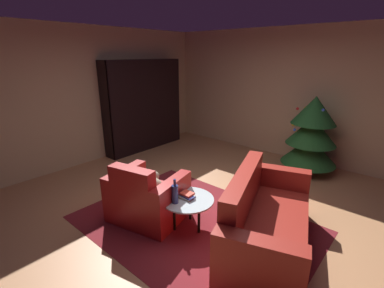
% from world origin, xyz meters
% --- Properties ---
extents(ground_plane, '(7.27, 7.27, 0.00)m').
position_xyz_m(ground_plane, '(0.00, 0.00, 0.00)').
color(ground_plane, '#B2794F').
extents(wall_back, '(6.18, 0.06, 2.69)m').
position_xyz_m(wall_back, '(0.00, 2.93, 1.35)').
color(wall_back, tan).
rests_on(wall_back, ground).
extents(wall_left, '(0.06, 5.93, 2.69)m').
position_xyz_m(wall_left, '(-3.06, 0.00, 1.35)').
color(wall_left, tan).
rests_on(wall_left, ground).
extents(area_rug, '(2.99, 2.14, 0.01)m').
position_xyz_m(area_rug, '(0.10, -0.38, 0.00)').
color(area_rug, maroon).
rests_on(area_rug, ground).
extents(bookshelf_unit, '(0.34, 2.01, 2.04)m').
position_xyz_m(bookshelf_unit, '(-2.81, 1.39, 1.00)').
color(bookshelf_unit, black).
rests_on(bookshelf_unit, ground).
extents(armchair_red, '(1.07, 0.95, 0.85)m').
position_xyz_m(armchair_red, '(-0.49, -0.68, 0.30)').
color(armchair_red, maroon).
rests_on(armchair_red, ground).
extents(couch_red, '(1.35, 2.00, 0.90)m').
position_xyz_m(couch_red, '(0.97, -0.15, 0.31)').
color(couch_red, maroon).
rests_on(couch_red, ground).
extents(coffee_table, '(0.66, 0.66, 0.42)m').
position_xyz_m(coffee_table, '(0.07, -0.47, 0.37)').
color(coffee_table, black).
rests_on(coffee_table, ground).
extents(book_stack_on_table, '(0.22, 0.18, 0.07)m').
position_xyz_m(book_stack_on_table, '(0.04, -0.46, 0.44)').
color(book_stack_on_table, gray).
rests_on(book_stack_on_table, coffee_table).
extents(bottle_on_table, '(0.08, 0.08, 0.32)m').
position_xyz_m(bottle_on_table, '(0.01, -0.64, 0.54)').
color(bottle_on_table, navy).
rests_on(bottle_on_table, coffee_table).
extents(decorated_tree, '(1.00, 1.00, 1.45)m').
position_xyz_m(decorated_tree, '(0.60, 2.38, 0.75)').
color(decorated_tree, brown).
rests_on(decorated_tree, ground).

